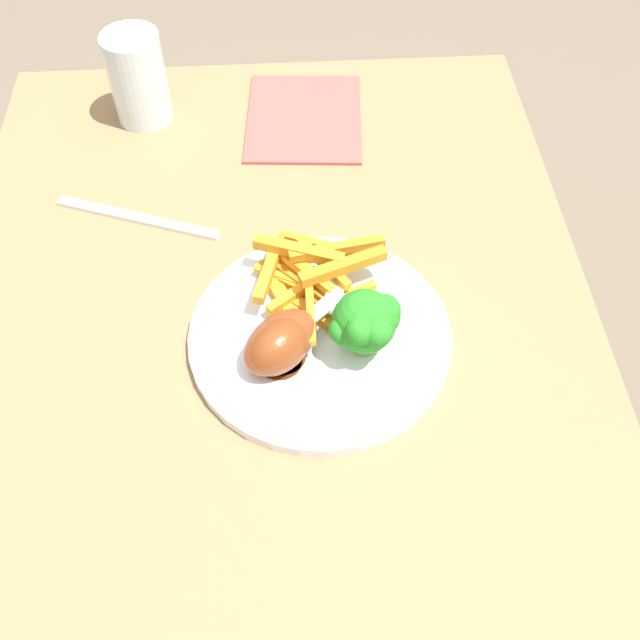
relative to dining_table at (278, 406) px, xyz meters
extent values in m
plane|color=#6B5B4C|center=(0.00, 0.00, -0.59)|extent=(6.00, 6.00, 0.00)
cube|color=#8E6B47|center=(0.00, 0.00, 0.12)|extent=(0.90, 0.65, 0.03)
cylinder|color=brown|center=(0.39, -0.26, -0.24)|extent=(0.06, 0.06, 0.69)
cylinder|color=brown|center=(0.39, 0.26, -0.24)|extent=(0.06, 0.06, 0.69)
cylinder|color=silver|center=(-0.01, -0.05, 0.14)|extent=(0.25, 0.25, 0.01)
cylinder|color=#85A757|center=(-0.03, -0.08, 0.16)|extent=(0.02, 0.02, 0.02)
sphere|color=#258021|center=(-0.03, -0.08, 0.19)|extent=(0.06, 0.06, 0.06)
sphere|color=#258021|center=(-0.02, -0.10, 0.20)|extent=(0.03, 0.03, 0.03)
sphere|color=#258021|center=(-0.05, -0.09, 0.20)|extent=(0.03, 0.03, 0.03)
sphere|color=#258021|center=(-0.05, -0.08, 0.20)|extent=(0.03, 0.03, 0.03)
sphere|color=#258021|center=(-0.04, -0.06, 0.19)|extent=(0.02, 0.02, 0.02)
sphere|color=#258021|center=(-0.04, -0.07, 0.18)|extent=(0.03, 0.03, 0.03)
sphere|color=#258021|center=(-0.03, -0.10, 0.19)|extent=(0.03, 0.03, 0.03)
cylinder|color=#79A35D|center=(-0.03, -0.09, 0.16)|extent=(0.02, 0.02, 0.02)
sphere|color=#2A7F24|center=(-0.03, -0.09, 0.18)|extent=(0.04, 0.04, 0.04)
sphere|color=#2A7F24|center=(-0.03, -0.11, 0.18)|extent=(0.02, 0.02, 0.02)
sphere|color=#2A7F24|center=(-0.04, -0.10, 0.19)|extent=(0.02, 0.02, 0.02)
sphere|color=#2A7F24|center=(-0.04, -0.08, 0.18)|extent=(0.02, 0.02, 0.02)
sphere|color=#2A7F24|center=(-0.02, -0.10, 0.18)|extent=(0.01, 0.01, 0.01)
sphere|color=#2A7F24|center=(-0.02, -0.10, 0.18)|extent=(0.02, 0.02, 0.02)
cube|color=orange|center=(0.04, -0.04, 0.15)|extent=(0.07, 0.09, 0.01)
cube|color=orange|center=(0.03, -0.01, 0.15)|extent=(0.08, 0.04, 0.01)
cube|color=#BF7B1B|center=(0.07, -0.07, 0.18)|extent=(0.03, 0.10, 0.01)
cube|color=orange|center=(0.06, -0.03, 0.18)|extent=(0.04, 0.09, 0.01)
cube|color=orange|center=(0.06, -0.05, 0.17)|extent=(0.07, 0.05, 0.01)
cube|color=orange|center=(0.03, -0.04, 0.15)|extent=(0.09, 0.04, 0.01)
cube|color=orange|center=(0.05, 0.00, 0.17)|extent=(0.08, 0.03, 0.01)
cube|color=orange|center=(0.01, -0.04, 0.17)|extent=(0.10, 0.01, 0.01)
cube|color=orange|center=(0.03, -0.03, 0.16)|extent=(0.06, 0.07, 0.01)
cube|color=orange|center=(0.05, -0.01, 0.15)|extent=(0.07, 0.04, 0.01)
cube|color=orange|center=(0.01, -0.05, 0.15)|extent=(0.07, 0.07, 0.01)
cube|color=orange|center=(0.03, -0.07, 0.16)|extent=(0.03, 0.06, 0.01)
cube|color=#C07C1C|center=(0.04, -0.07, 0.18)|extent=(0.04, 0.09, 0.01)
cube|color=orange|center=(0.08, -0.05, 0.17)|extent=(0.04, 0.08, 0.01)
cube|color=orange|center=(0.04, -0.03, 0.16)|extent=(0.06, 0.10, 0.01)
cube|color=#B9781B|center=(0.04, -0.04, 0.16)|extent=(0.08, 0.07, 0.01)
cube|color=orange|center=(0.05, -0.03, 0.17)|extent=(0.06, 0.06, 0.01)
cylinder|color=#5C2311|center=(-0.03, -0.01, 0.15)|extent=(0.05, 0.05, 0.00)
ellipsoid|color=brown|center=(-0.03, -0.01, 0.17)|extent=(0.09, 0.09, 0.04)
cylinder|color=beige|center=(0.01, -0.05, 0.17)|extent=(0.03, 0.03, 0.01)
sphere|color=silver|center=(0.02, -0.06, 0.17)|extent=(0.02, 0.02, 0.02)
cylinder|color=#55210E|center=(-0.04, -0.01, 0.15)|extent=(0.04, 0.04, 0.00)
ellipsoid|color=brown|center=(-0.04, -0.01, 0.17)|extent=(0.08, 0.08, 0.05)
cylinder|color=beige|center=(0.00, -0.05, 0.17)|extent=(0.03, 0.03, 0.01)
sphere|color=silver|center=(0.01, -0.06, 0.17)|extent=(0.02, 0.02, 0.02)
cube|color=silver|center=(0.17, 0.14, 0.14)|extent=(0.08, 0.18, 0.00)
cylinder|color=silver|center=(0.35, 0.15, 0.19)|extent=(0.07, 0.07, 0.11)
cube|color=#B74C47|center=(0.33, -0.05, 0.14)|extent=(0.18, 0.15, 0.00)
camera|label=1|loc=(-0.43, -0.02, 0.72)|focal=42.11mm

